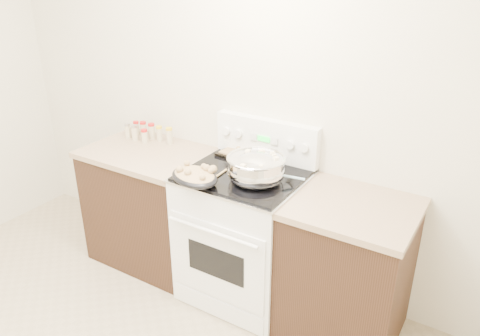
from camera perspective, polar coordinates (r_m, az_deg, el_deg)
The scene contains 9 objects.
counter_left at distance 3.69m, azimuth -10.56°, elevation -4.48°, with size 0.93×0.67×0.92m.
counter_right at distance 3.01m, azimuth 12.81°, elevation -12.04°, with size 0.73×0.67×0.92m.
kitchen_range at distance 3.23m, azimuth 0.51°, elevation -7.91°, with size 0.78×0.73×1.22m.
mixing_bowl at distance 2.87m, azimuth 1.97°, elevation -0.13°, with size 0.37×0.37×0.21m.
roasting_pan at distance 2.88m, azimuth -5.54°, elevation -0.96°, with size 0.41×0.34×0.11m.
baking_sheet at distance 3.26m, azimuth 1.45°, elevation 1.72°, with size 0.45×0.33×0.06m.
wooden_spoon at distance 2.90m, azimuth -3.73°, elevation -1.50°, with size 0.04×0.25×0.04m.
blue_ladle at distance 2.87m, azimuth 3.69°, elevation -1.35°, with size 0.23×0.17×0.09m.
spice_jars at distance 3.69m, azimuth -11.32°, elevation 4.31°, with size 0.39×0.14×0.13m.
Camera 1 is at (1.76, -0.91, 2.22)m, focal length 35.00 mm.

